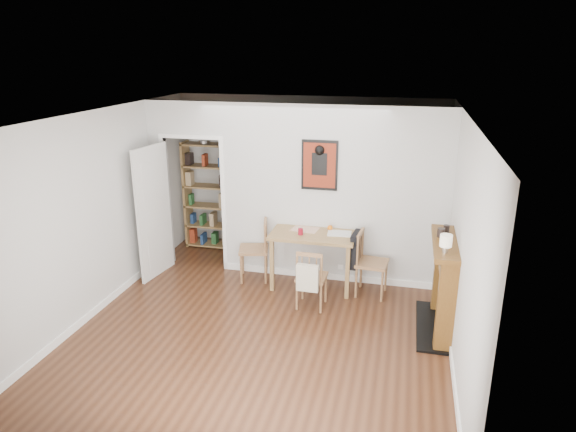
% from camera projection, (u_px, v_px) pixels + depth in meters
% --- Properties ---
extents(ground, '(5.20, 5.20, 0.00)m').
position_uv_depth(ground, '(269.00, 318.00, 6.65)').
color(ground, '#4C2B18').
rests_on(ground, ground).
extents(room_shell, '(5.20, 5.20, 5.20)m').
position_uv_depth(room_shell, '(299.00, 195.00, 7.47)').
color(room_shell, beige).
rests_on(room_shell, ground).
extents(dining_table, '(1.21, 0.77, 0.82)m').
position_uv_depth(dining_table, '(314.00, 239.00, 7.36)').
color(dining_table, olive).
rests_on(dining_table, ground).
extents(chair_left, '(0.57, 0.57, 0.93)m').
position_uv_depth(chair_left, '(254.00, 250.00, 7.64)').
color(chair_left, '#9E7249').
rests_on(chair_left, ground).
extents(chair_right, '(0.57, 0.51, 0.93)m').
position_uv_depth(chair_right, '(371.00, 263.00, 7.15)').
color(chair_right, '#9E7249').
rests_on(chair_right, ground).
extents(chair_front, '(0.43, 0.49, 0.84)m').
position_uv_depth(chair_front, '(311.00, 277.00, 6.82)').
color(chair_front, '#9E7249').
rests_on(chair_front, ground).
extents(bookshelf, '(0.78, 0.31, 1.85)m').
position_uv_depth(bookshelf, '(207.00, 196.00, 8.80)').
color(bookshelf, olive).
rests_on(bookshelf, ground).
extents(fireplace, '(0.45, 1.25, 1.16)m').
position_uv_depth(fireplace, '(445.00, 283.00, 6.22)').
color(fireplace, brown).
rests_on(fireplace, ground).
extents(red_glass, '(0.07, 0.07, 0.09)m').
position_uv_depth(red_glass, '(301.00, 232.00, 7.22)').
color(red_glass, maroon).
rests_on(red_glass, dining_table).
extents(orange_fruit, '(0.08, 0.08, 0.08)m').
position_uv_depth(orange_fruit, '(330.00, 228.00, 7.40)').
color(orange_fruit, orange).
rests_on(orange_fruit, dining_table).
extents(placemat, '(0.41, 0.33, 0.00)m').
position_uv_depth(placemat, '(305.00, 229.00, 7.45)').
color(placemat, beige).
rests_on(placemat, dining_table).
extents(notebook, '(0.35, 0.26, 0.02)m').
position_uv_depth(notebook, '(339.00, 233.00, 7.26)').
color(notebook, silver).
rests_on(notebook, dining_table).
extents(mantel_lamp, '(0.14, 0.14, 0.21)m').
position_uv_depth(mantel_lamp, '(446.00, 242.00, 5.67)').
color(mantel_lamp, silver).
rests_on(mantel_lamp, fireplace).
extents(ceramic_jar_a, '(0.09, 0.09, 0.11)m').
position_uv_depth(ceramic_jar_a, '(441.00, 233.00, 6.17)').
color(ceramic_jar_a, black).
rests_on(ceramic_jar_a, fireplace).
extents(ceramic_jar_b, '(0.08, 0.08, 0.09)m').
position_uv_depth(ceramic_jar_b, '(446.00, 229.00, 6.33)').
color(ceramic_jar_b, black).
rests_on(ceramic_jar_b, fireplace).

